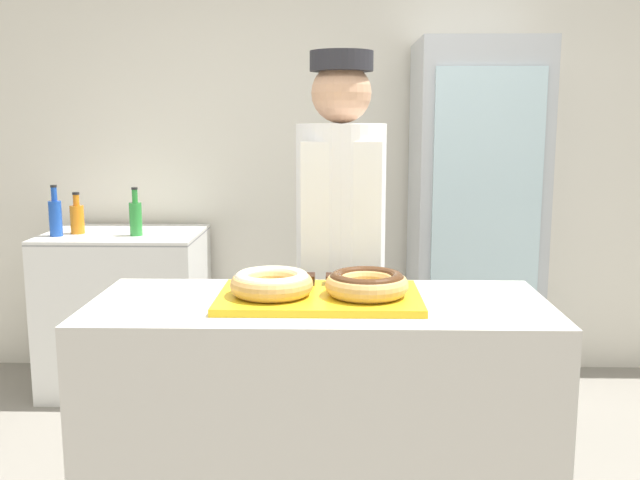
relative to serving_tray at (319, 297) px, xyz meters
The scene contains 13 objects.
wall_back 2.16m from the serving_tray, 90.00° to the left, with size 8.00×0.06×2.70m.
display_counter 0.49m from the serving_tray, ahead, with size 1.45×0.61×0.97m.
serving_tray is the anchor object (origin of this frame).
donut_light_glaze 0.16m from the serving_tray, behind, with size 0.26×0.26×0.08m.
donut_chocolate_glaze 0.16m from the serving_tray, ahead, with size 0.26×0.26×0.08m.
brownie_back_left 0.15m from the serving_tray, 111.15° to the left, with size 0.07×0.07×0.03m.
brownie_back_right 0.15m from the serving_tray, 68.85° to the left, with size 0.07×0.07×0.03m.
baker_person 0.63m from the serving_tray, 83.52° to the left, with size 0.36×0.36×1.79m.
beverage_fridge 1.92m from the serving_tray, 64.80° to the left, with size 0.67×0.66×1.95m.
chest_freezer 2.15m from the serving_tray, 123.40° to the left, with size 0.87×0.66×0.90m.
bottle_blue 2.18m from the serving_tray, 132.53° to the left, with size 0.07×0.07×0.28m.
bottle_orange 2.19m from the serving_tray, 129.30° to the left, with size 0.08×0.08×0.23m.
bottle_green 1.94m from the serving_tray, 122.51° to the left, with size 0.07×0.07×0.26m.
Camera 1 is at (0.05, -2.19, 1.54)m, focal length 40.00 mm.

